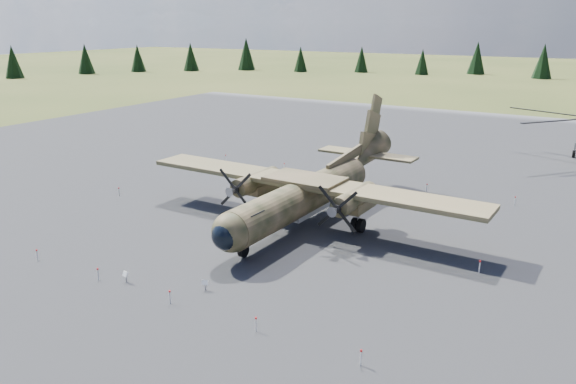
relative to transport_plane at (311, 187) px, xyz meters
The scene contains 7 objects.
ground 4.96m from the transport_plane, 120.62° to the right, with size 500.00×500.00×0.00m, color brown.
apron 7.34m from the transport_plane, 107.95° to the left, with size 120.00×120.00×0.04m, color #5C5C61.
transport_plane is the anchor object (origin of this frame).
info_placard_left 17.05m from the transport_plane, 105.25° to the right, with size 0.49×0.29×0.72m.
info_placard_right 14.84m from the transport_plane, 87.77° to the right, with size 0.46×0.27×0.67m.
barrier_fence 4.98m from the transport_plane, 125.26° to the right, with size 33.12×29.62×0.85m.
treeline 2.52m from the transport_plane, 55.21° to the left, with size 314.71×313.14×10.68m.
Camera 1 is at (22.85, -35.24, 15.71)m, focal length 35.00 mm.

